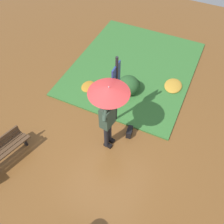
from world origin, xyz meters
The scene contains 9 objects.
ground_plane centered at (0.00, 0.00, 0.00)m, with size 18.00×18.00×0.00m, color brown.
grass_verge centered at (3.33, 0.53, 0.03)m, with size 4.80×4.00×0.05m.
person_with_umbrella centered at (0.25, 0.01, 1.55)m, with size 0.96×0.96×2.04m.
info_sign_post centered at (0.98, 0.14, 1.44)m, with size 0.44×0.07×2.30m.
handbag centered at (0.68, -0.42, 0.13)m, with size 0.32×0.19×0.37m.
park_bench centered at (-1.43, 2.15, 0.40)m, with size 1.44×0.74×0.75m.
shrub_cluster centered at (2.20, 0.22, 0.29)m, with size 0.75×0.68×0.62m.
leaf_pile_by_bench centered at (1.80, 1.49, 0.06)m, with size 0.54×0.43×0.12m.
leaf_pile_far_path centered at (2.99, -1.01, 0.08)m, with size 0.70×0.56×0.15m.
Camera 1 is at (-3.04, -1.63, 5.79)m, focal length 39.63 mm.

